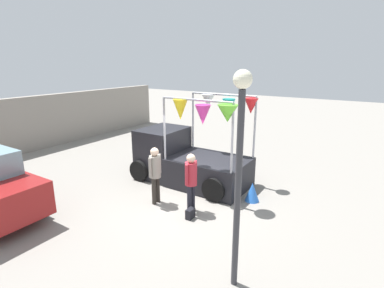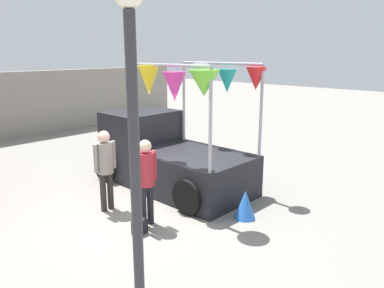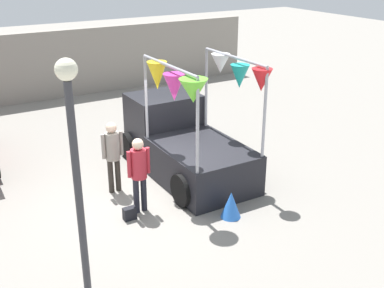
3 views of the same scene
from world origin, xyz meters
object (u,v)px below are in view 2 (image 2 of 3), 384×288
Objects in this scene: person_customer at (146,174)px; street_lamp at (133,121)px; handbag at (140,227)px; folded_kite_bundle_azure at (245,205)px; vendor_truck at (166,151)px; person_vendor at (105,163)px.

street_lamp is at bearing -131.17° from person_customer.
handbag is 0.47× the size of folded_kite_bundle_azure.
street_lamp reaches higher than person_customer.
vendor_truck is 2.88m from handbag.
vendor_truck reaches higher than folded_kite_bundle_azure.
handbag is at bearing -150.26° from person_customer.
person_vendor is 3.06m from folded_kite_bundle_azure.
person_customer is 2.89× the size of folded_kite_bundle_azure.
person_vendor is at bearing 80.66° from handbag.
folded_kite_bundle_azure is (3.58, 1.06, -2.34)m from street_lamp.
person_vendor reaches higher than handbag.
folded_kite_bundle_azure reaches higher than handbag.
folded_kite_bundle_azure is at bearing -54.87° from person_vendor.
vendor_truck is 14.91× the size of handbag.
person_vendor is at bearing -172.27° from vendor_truck.
street_lamp is 4.40m from folded_kite_bundle_azure.
folded_kite_bundle_azure is (1.93, -1.03, 0.16)m from handbag.
street_lamp is (-2.00, -2.28, 1.59)m from person_customer.
person_vendor is at bearing 61.66° from street_lamp.
person_customer reaches higher than handbag.
folded_kite_bundle_azure is (1.70, -2.42, -0.77)m from person_vendor.
person_vendor is 4.25m from street_lamp.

